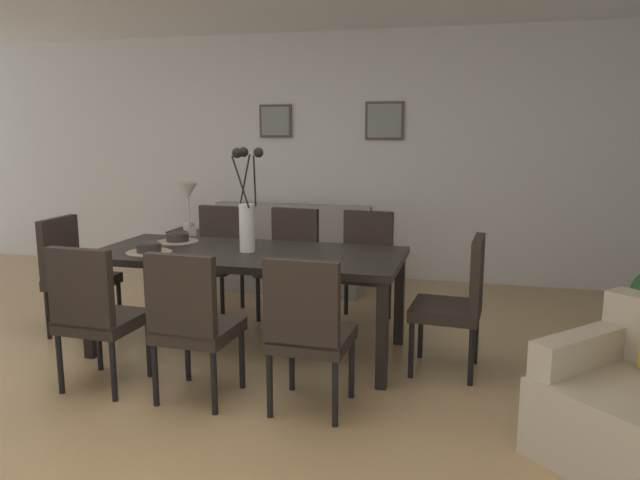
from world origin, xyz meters
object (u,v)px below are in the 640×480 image
Objects in this scene: dining_chair_far_right at (291,257)px; table_lamp at (188,195)px; dining_chair_head_west at (73,270)px; framed_picture_center at (384,121)px; dining_chair_head_east at (458,298)px; bowl_near_right at (178,237)px; dining_table at (248,261)px; bowl_near_left at (149,247)px; sofa at (284,257)px; dining_chair_near_right at (216,254)px; side_table at (190,253)px; centerpiece_vase at (247,212)px; framed_picture_left at (276,121)px; dining_chair_far_left at (192,320)px; dining_chair_mid_left at (308,327)px; dining_chair_near_left at (95,311)px; dining_chair_mid_right at (365,262)px.

dining_chair_far_right is 1.83m from table_lamp.
dining_chair_head_west is 2.29× the size of framed_picture_center.
bowl_near_right is at bearing 173.42° from dining_chair_head_east.
dining_table is 0.70m from bowl_near_left.
dining_table is at bearing -79.70° from sofa.
dining_chair_near_right is at bearing -178.24° from dining_chair_far_right.
bowl_near_left is at bearing -16.60° from dining_chair_head_west.
framed_picture_center reaches higher than side_table.
centerpiece_vase reaches higher than bowl_near_left.
dining_table is 1.11m from dining_chair_near_right.
bowl_near_right is 0.42× the size of framed_picture_center.
dining_chair_near_right is 2.53× the size of framed_picture_left.
framed_picture_center is at bearing 50.91° from dining_chair_near_right.
framed_picture_left reaches higher than dining_chair_far_left.
dining_chair_near_right is 2.20m from dining_chair_mid_left.
sofa is 1.09m from side_table.
framed_picture_center reaches higher than centerpiece_vase.
framed_picture_center is at bearing 69.58° from dining_chair_far_right.
dining_chair_head_east is 3.54m from table_lamp.
centerpiece_vase is 2.41m from table_lamp.
dining_chair_head_west is 2.53× the size of framed_picture_left.
side_table is (-2.92, 1.97, -0.25)m from dining_chair_head_east.
dining_chair_mid_left reaches higher than bowl_near_right.
dining_chair_near_left is 1.21m from centerpiece_vase.
dining_chair_far_right is 1.35m from bowl_near_left.
dining_chair_far_right is 0.65m from dining_chair_mid_right.
framed_picture_center is (2.03, 0.48, 0.78)m from table_lamp.
bowl_near_right is 0.47× the size of framed_picture_left.
dining_table is 4.31× the size of table_lamp.
dining_chair_mid_left reaches higher than side_table.
dining_chair_head_east is 3.53m from side_table.
dining_chair_mid_right is (0.65, -0.01, 0.00)m from dining_chair_far_right.
dining_chair_far_right reaches higher than dining_table.
dining_chair_near_left is at bearing -74.59° from table_lamp.
dining_chair_far_left is 1.00× the size of dining_chair_head_east.
dining_chair_far_left is (0.64, -1.78, 0.00)m from dining_chair_near_right.
dining_chair_far_left is at bearing -63.18° from table_lamp.
bowl_near_left is at bearing 134.09° from dining_chair_far_left.
dining_chair_mid_left is 0.54× the size of sofa.
dining_chair_head_west reaches higher than bowl_near_right.
dining_chair_far_right is (0.04, 1.80, 0.00)m from dining_chair_far_left.
side_table is (-2.12, 2.79, -0.25)m from dining_chair_mid_left.
dining_chair_near_right is at bearing 89.61° from dining_chair_near_left.
framed_picture_left reaches higher than dining_chair_near_right.
dining_chair_far_right is at bearing -69.02° from sofa.
sofa is at bearing 73.45° from dining_chair_near_right.
dining_chair_near_left and dining_chair_head_east have the same top height.
framed_picture_center is at bearing 64.51° from bowl_near_left.
bowl_near_right is (-1.34, -0.69, 0.27)m from dining_chair_mid_right.
dining_chair_head_east is at bearing 4.84° from bowl_near_left.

